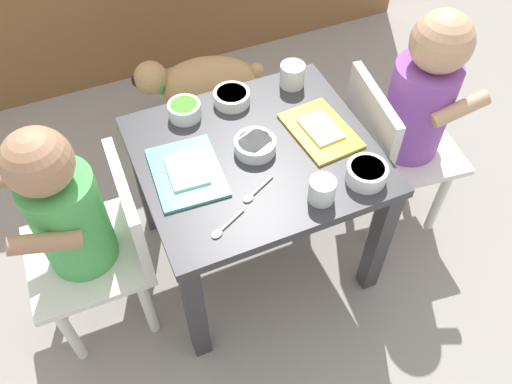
# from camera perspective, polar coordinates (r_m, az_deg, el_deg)

# --- Properties ---
(ground_plane) EXTENTS (7.00, 7.00, 0.00)m
(ground_plane) POSITION_cam_1_polar(r_m,az_deg,el_deg) (1.64, 0.00, -6.38)
(ground_plane) COLOR gray
(dining_table) EXTENTS (0.57, 0.51, 0.44)m
(dining_table) POSITION_cam_1_polar(r_m,az_deg,el_deg) (1.35, 0.00, 2.01)
(dining_table) COLOR #333338
(dining_table) RESTS_ON ground
(seated_child_left) EXTENTS (0.28, 0.28, 0.70)m
(seated_child_left) POSITION_cam_1_polar(r_m,az_deg,el_deg) (1.23, -19.08, -2.63)
(seated_child_left) COLOR silver
(seated_child_left) RESTS_ON ground
(seated_child_right) EXTENTS (0.31, 0.31, 0.72)m
(seated_child_right) POSITION_cam_1_polar(r_m,az_deg,el_deg) (1.46, 16.90, 9.00)
(seated_child_right) COLOR silver
(seated_child_right) RESTS_ON ground
(dog) EXTENTS (0.44, 0.25, 0.31)m
(dog) POSITION_cam_1_polar(r_m,az_deg,el_deg) (1.86, -5.76, 11.52)
(dog) COLOR tan
(dog) RESTS_ON ground
(food_tray_left) EXTENTS (0.17, 0.21, 0.02)m
(food_tray_left) POSITION_cam_1_polar(r_m,az_deg,el_deg) (1.25, -7.52, 2.28)
(food_tray_left) COLOR #4CC6BC
(food_tray_left) RESTS_ON dining_table
(food_tray_right) EXTENTS (0.16, 0.21, 0.02)m
(food_tray_right) POSITION_cam_1_polar(r_m,az_deg,el_deg) (1.34, 6.93, 6.74)
(food_tray_right) COLOR gold
(food_tray_right) RESTS_ON dining_table
(water_cup_left) EXTENTS (0.07, 0.07, 0.06)m
(water_cup_left) POSITION_cam_1_polar(r_m,az_deg,el_deg) (1.46, 3.93, 12.36)
(water_cup_left) COLOR white
(water_cup_left) RESTS_ON dining_table
(water_cup_right) EXTENTS (0.06, 0.06, 0.06)m
(water_cup_right) POSITION_cam_1_polar(r_m,az_deg,el_deg) (1.18, 7.12, 0.10)
(water_cup_right) COLOR white
(water_cup_right) RESTS_ON dining_table
(veggie_bowl_far) EXTENTS (0.10, 0.10, 0.03)m
(veggie_bowl_far) POSITION_cam_1_polar(r_m,az_deg,el_deg) (1.41, -2.64, 10.23)
(veggie_bowl_far) COLOR white
(veggie_bowl_far) RESTS_ON dining_table
(veggie_bowl_near) EXTENTS (0.10, 0.10, 0.03)m
(veggie_bowl_near) POSITION_cam_1_polar(r_m,az_deg,el_deg) (1.28, -0.17, 5.08)
(veggie_bowl_near) COLOR white
(veggie_bowl_near) RESTS_ON dining_table
(cereal_bowl_right_side) EXTENTS (0.08, 0.08, 0.04)m
(cereal_bowl_right_side) POSITION_cam_1_polar(r_m,az_deg,el_deg) (1.38, -7.73, 8.79)
(cereal_bowl_right_side) COLOR white
(cereal_bowl_right_side) RESTS_ON dining_table
(cereal_bowl_left_side) EXTENTS (0.10, 0.10, 0.04)m
(cereal_bowl_left_side) POSITION_cam_1_polar(r_m,az_deg,el_deg) (1.24, 11.86, 2.04)
(cereal_bowl_left_side) COLOR white
(cereal_bowl_left_side) RESTS_ON dining_table
(spoon_by_left_tray) EXTENTS (0.09, 0.06, 0.01)m
(spoon_by_left_tray) POSITION_cam_1_polar(r_m,az_deg,el_deg) (1.20, -0.06, 0.02)
(spoon_by_left_tray) COLOR silver
(spoon_by_left_tray) RESTS_ON dining_table
(spoon_by_right_tray) EXTENTS (0.09, 0.06, 0.01)m
(spoon_by_right_tray) POSITION_cam_1_polar(r_m,az_deg,el_deg) (1.14, -3.39, -3.76)
(spoon_by_right_tray) COLOR silver
(spoon_by_right_tray) RESTS_ON dining_table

